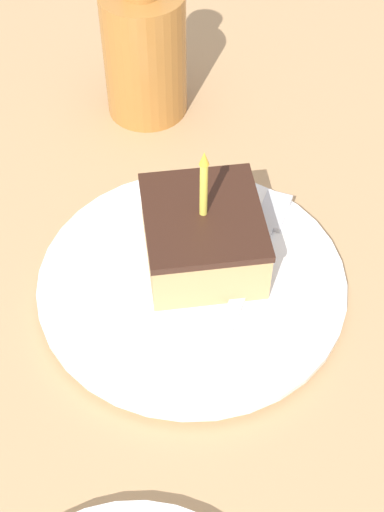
# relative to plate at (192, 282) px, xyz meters

# --- Properties ---
(ground_plane) EXTENTS (2.40, 2.40, 0.04)m
(ground_plane) POSITION_rel_plate_xyz_m (-0.01, 0.01, -0.03)
(ground_plane) COLOR tan
(ground_plane) RESTS_ON ground
(plate) EXTENTS (0.26, 0.26, 0.02)m
(plate) POSITION_rel_plate_xyz_m (0.00, 0.00, 0.00)
(plate) COLOR white
(plate) RESTS_ON ground_plane
(cake_slice) EXTENTS (0.11, 0.10, 0.12)m
(cake_slice) POSITION_rel_plate_xyz_m (0.02, -0.01, 0.03)
(cake_slice) COLOR tan
(cake_slice) RESTS_ON plate
(fork) EXTENTS (0.18, 0.10, 0.00)m
(fork) POSITION_rel_plate_xyz_m (0.01, -0.06, 0.01)
(fork) COLOR silver
(fork) RESTS_ON plate
(bottle) EXTENTS (0.08, 0.08, 0.18)m
(bottle) POSITION_rel_plate_xyz_m (0.25, 0.01, 0.06)
(bottle) COLOR #B27233
(bottle) RESTS_ON ground_plane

